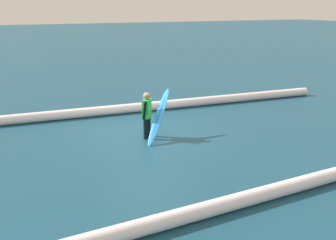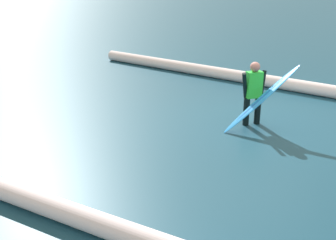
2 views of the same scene
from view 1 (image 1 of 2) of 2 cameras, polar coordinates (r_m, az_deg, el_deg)
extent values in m
plane|color=navy|center=(13.12, -2.95, -1.81)|extent=(158.06, 158.06, 0.00)
cylinder|color=black|center=(12.70, -2.77, -0.91)|extent=(0.14, 0.14, 0.64)
cylinder|color=black|center=(12.45, -3.16, -1.27)|extent=(0.14, 0.14, 0.64)
cube|color=#2DD83F|center=(12.41, -3.00, 1.60)|extent=(0.37, 0.39, 0.58)
sphere|color=#AD756D|center=(12.32, -3.03, 3.38)|extent=(0.22, 0.22, 0.22)
cylinder|color=black|center=(12.61, -2.70, 1.83)|extent=(0.09, 0.22, 0.60)
cylinder|color=black|center=(12.21, -3.31, 1.36)|extent=(0.09, 0.26, 0.60)
ellipsoid|color=#268CE5|center=(12.36, -1.31, 0.50)|extent=(1.36, 1.34, 1.45)
ellipsoid|color=blue|center=(12.35, -1.31, 0.52)|extent=(1.01, 1.00, 1.17)
cylinder|color=white|center=(15.68, -3.96, 1.80)|extent=(15.85, 1.21, 0.35)
cylinder|color=white|center=(9.33, 16.64, -9.02)|extent=(22.29, 1.53, 0.32)
camera|label=2|loc=(8.23, 47.48, 7.20)|focal=45.86mm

